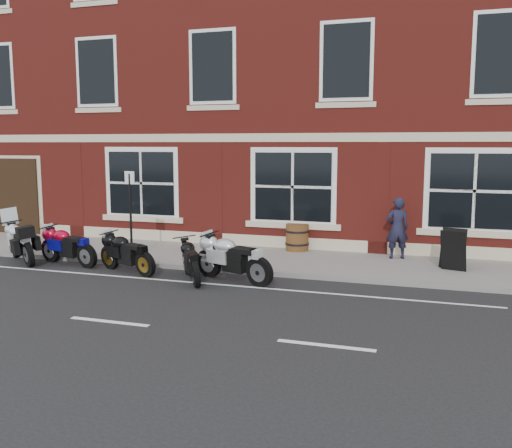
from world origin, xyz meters
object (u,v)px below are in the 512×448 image
object	(u,v)px
a_board_sign	(453,250)
barrel_planter	(297,237)
moto_sport_red	(68,245)
parking_sign	(130,209)
moto_touring_silver	(21,240)
moto_sport_black	(127,252)
moto_sport_silver	(233,257)
moto_naked_black	(192,259)
pedestrian_left	(397,228)

from	to	relation	value
a_board_sign	barrel_planter	size ratio (longest dim) A/B	1.31
moto_sport_red	parking_sign	world-z (taller)	parking_sign
moto_touring_silver	moto_sport_black	size ratio (longest dim) A/B	0.95
moto_touring_silver	moto_sport_silver	xyz separation A→B (m)	(6.34, -0.34, -0.00)
moto_naked_black	parking_sign	size ratio (longest dim) A/B	0.73
moto_sport_red	parking_sign	xyz separation A→B (m)	(1.62, 0.54, 0.96)
pedestrian_left	a_board_sign	bearing A→B (deg)	126.64
barrel_planter	pedestrian_left	bearing A→B (deg)	-6.43
moto_sport_black	moto_touring_silver	bearing A→B (deg)	106.78
moto_sport_red	moto_sport_black	size ratio (longest dim) A/B	1.06
moto_touring_silver	parking_sign	size ratio (longest dim) A/B	0.78
pedestrian_left	barrel_planter	xyz separation A→B (m)	(-2.86, 0.32, -0.45)
parking_sign	moto_sport_silver	bearing A→B (deg)	-0.57
moto_touring_silver	barrel_planter	distance (m)	7.74
moto_sport_red	moto_sport_silver	world-z (taller)	moto_sport_silver
barrel_planter	parking_sign	size ratio (longest dim) A/B	0.33
moto_naked_black	moto_sport_black	bearing A→B (deg)	139.67
moto_naked_black	moto_sport_silver	bearing A→B (deg)	-22.15
moto_touring_silver	moto_naked_black	size ratio (longest dim) A/B	1.07
pedestrian_left	barrel_planter	distance (m)	2.92
pedestrian_left	parking_sign	bearing A→B (deg)	1.55
moto_naked_black	barrel_planter	size ratio (longest dim) A/B	2.23
moto_sport_black	moto_sport_silver	size ratio (longest dim) A/B	0.90
parking_sign	moto_touring_silver	bearing A→B (deg)	-153.90
moto_touring_silver	moto_sport_red	bearing A→B (deg)	-52.22
moto_sport_black	moto_sport_silver	xyz separation A→B (m)	(2.86, -0.05, 0.06)
moto_sport_red	parking_sign	size ratio (longest dim) A/B	0.86
parking_sign	moto_naked_black	bearing A→B (deg)	-10.70
a_board_sign	parking_sign	distance (m)	8.35
a_board_sign	parking_sign	size ratio (longest dim) A/B	0.43
moto_sport_red	barrel_planter	bearing A→B (deg)	-44.63
moto_sport_black	moto_naked_black	bearing A→B (deg)	-75.60
moto_touring_silver	parking_sign	bearing A→B (deg)	-43.34
moto_touring_silver	pedestrian_left	distance (m)	10.30
moto_sport_red	a_board_sign	distance (m)	9.99
moto_sport_silver	a_board_sign	distance (m)	5.47
moto_sport_silver	barrel_planter	world-z (taller)	moto_sport_silver
moto_sport_black	a_board_sign	size ratio (longest dim) A/B	1.90
pedestrian_left	barrel_planter	world-z (taller)	pedestrian_left
moto_naked_black	pedestrian_left	world-z (taller)	pedestrian_left
moto_touring_silver	moto_sport_black	bearing A→B (deg)	-58.83
moto_sport_silver	moto_naked_black	world-z (taller)	moto_sport_silver
moto_touring_silver	moto_naked_black	xyz separation A→B (m)	(5.37, -0.53, -0.07)
moto_sport_silver	pedestrian_left	bearing A→B (deg)	-25.67
moto_sport_silver	parking_sign	distance (m)	3.49
moto_sport_red	pedestrian_left	size ratio (longest dim) A/B	1.23
moto_sport_silver	pedestrian_left	world-z (taller)	pedestrian_left
moto_sport_silver	moto_sport_red	bearing A→B (deg)	106.09
moto_naked_black	parking_sign	distance (m)	2.72
a_board_sign	pedestrian_left	bearing A→B (deg)	161.72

